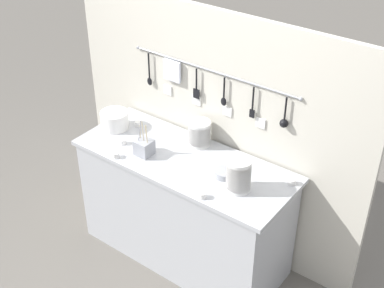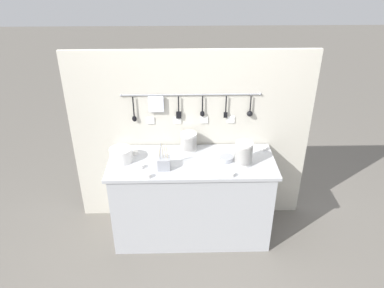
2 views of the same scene
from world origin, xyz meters
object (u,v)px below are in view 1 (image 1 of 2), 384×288
bowl_stack_wide_centre (239,175)px  cup_front_left (116,155)px  cup_centre (123,142)px  steel_mixing_bowl (225,173)px  cup_back_left (203,195)px  plate_stack (115,120)px  cup_front_right (138,124)px  bowl_stack_nested_right (199,133)px  cup_by_caddy (292,182)px  cutlery_caddy (144,147)px

bowl_stack_wide_centre → cup_front_left: bowl_stack_wide_centre is taller
bowl_stack_wide_centre → cup_centre: size_ratio=4.58×
steel_mixing_bowl → cup_back_left: 0.27m
plate_stack → cup_front_right: 0.18m
bowl_stack_nested_right → cup_centre: 0.54m
cup_by_caddy → cup_front_left: (-1.09, -0.45, 0.00)m
plate_stack → cup_centre: plate_stack is taller
cup_by_caddy → cup_front_left: bearing=-157.8°
bowl_stack_wide_centre → cup_front_right: bowl_stack_wide_centre is taller
cup_by_caddy → cup_back_left: size_ratio=1.00×
plate_stack → cup_by_caddy: bearing=7.0°
bowl_stack_wide_centre → cup_back_left: bearing=-122.4°
bowl_stack_wide_centre → plate_stack: bowl_stack_wide_centre is taller
cup_by_caddy → cup_back_left: (-0.37, -0.45, 0.00)m
bowl_stack_wide_centre → plate_stack: bearing=176.0°
cup_by_caddy → cup_centre: 1.21m
cup_front_left → cup_back_left: bearing=0.0°
bowl_stack_wide_centre → cup_back_left: bowl_stack_wide_centre is taller
bowl_stack_wide_centre → plate_stack: (-1.12, 0.08, -0.05)m
cup_centre → cup_back_left: (0.80, -0.15, 0.00)m
bowl_stack_nested_right → cup_back_left: size_ratio=3.76×
bowl_stack_wide_centre → cup_by_caddy: 0.36m
cup_by_caddy → cup_centre: (-1.17, -0.30, 0.00)m
bowl_stack_nested_right → cutlery_caddy: bearing=-125.0°
bowl_stack_wide_centre → cup_front_left: (-0.85, -0.20, -0.09)m
cup_by_caddy → cup_front_left: size_ratio=1.00×
plate_stack → cup_back_left: (0.99, -0.28, -0.05)m
plate_stack → cup_front_left: 0.39m
cup_back_left → cup_front_left: bearing=180.0°
cup_front_left → cup_centre: (-0.08, 0.15, 0.00)m
cup_by_caddy → cup_front_right: bearing=-177.7°
cup_front_right → plate_stack: bearing=-135.9°
cup_front_right → bowl_stack_wide_centre: bearing=-11.1°
bowl_stack_wide_centre → cup_centre: bearing=-177.0°
plate_stack → cup_back_left: 1.03m
cup_back_left → cup_by_caddy: bearing=50.2°
bowl_stack_nested_right → cup_centre: bearing=-143.6°
steel_mixing_bowl → cup_centre: (-0.78, -0.12, -0.00)m
cup_by_caddy → bowl_stack_wide_centre: bearing=-134.7°
cutlery_caddy → bowl_stack_wide_centre: bearing=4.3°
cup_front_right → cup_centre: bearing=-73.5°
bowl_stack_nested_right → cup_by_caddy: (0.74, -0.02, -0.07)m
cup_centre → cup_back_left: size_ratio=1.00×
bowl_stack_nested_right → cutlery_caddy: cutlery_caddy is taller
bowl_stack_wide_centre → steel_mixing_bowl: 0.18m
steel_mixing_bowl → cup_centre: 0.79m
steel_mixing_bowl → cup_front_right: 0.86m
steel_mixing_bowl → cup_by_caddy: 0.43m
steel_mixing_bowl → cup_front_right: bearing=171.3°
bowl_stack_wide_centre → cup_centre: bowl_stack_wide_centre is taller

